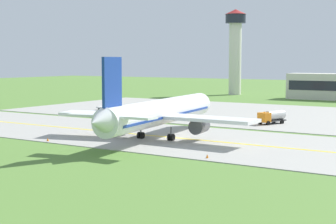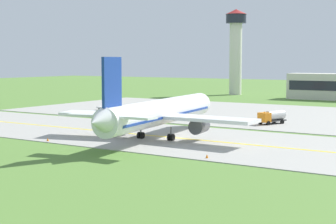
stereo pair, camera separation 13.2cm
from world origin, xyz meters
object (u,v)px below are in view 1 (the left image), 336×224
at_px(airplane_lead, 160,113).
at_px(service_truck_pushback, 272,116).
at_px(service_truck_fuel, 110,105).
at_px(service_truck_catering, 134,110).
at_px(control_tower, 235,44).

distance_m(airplane_lead, service_truck_pushback, 28.15).
relative_size(airplane_lead, service_truck_pushback, 6.26).
bearing_deg(service_truck_fuel, service_truck_catering, -36.57).
bearing_deg(service_truck_fuel, control_tower, 88.01).
bearing_deg(service_truck_pushback, service_truck_fuel, 170.38).
xyz_separation_m(service_truck_catering, control_tower, (-13.58, 80.83, 16.60)).
distance_m(service_truck_fuel, service_truck_catering, 19.89).
bearing_deg(airplane_lead, service_truck_fuel, 137.37).
bearing_deg(service_truck_catering, service_truck_fuel, 143.43).
xyz_separation_m(airplane_lead, service_truck_catering, (-21.57, 22.71, -2.60)).
bearing_deg(service_truck_pushback, control_tower, 119.47).
distance_m(service_truck_catering, control_tower, 83.62).
relative_size(airplane_lead, control_tower, 1.30).
xyz_separation_m(service_truck_pushback, control_tower, (-43.36, 76.73, 16.60)).
height_order(service_truck_fuel, control_tower, control_tower).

